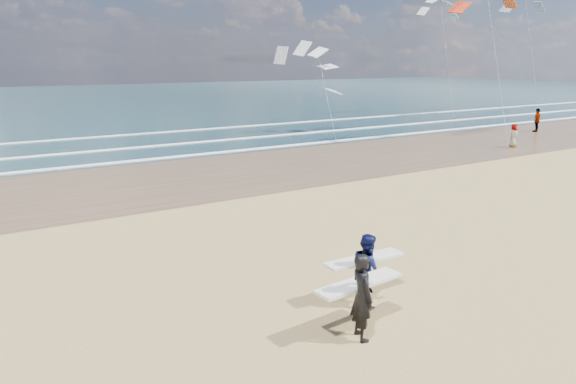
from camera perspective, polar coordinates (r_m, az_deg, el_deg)
wet_sand_strip at (r=37.29m, az=14.84°, el=4.96°), size 220.00×12.00×0.01m
ocean at (r=84.05m, az=-12.85°, el=10.16°), size 220.00×100.00×0.02m
foam_breakers at (r=44.81m, az=5.54°, el=6.97°), size 220.00×11.70×0.05m
surfer_near at (r=11.32m, az=8.20°, el=-11.27°), size 2.24×1.10×1.95m
surfer_far at (r=12.89m, az=8.79°, el=-8.39°), size 2.21×1.17×1.81m
beachgoer_0 at (r=38.71m, az=23.78°, el=5.77°), size 0.91×0.72×1.63m
beachgoer_1 at (r=47.84m, az=25.93°, el=7.19°), size 1.23×0.77×1.96m
kite_0 at (r=39.38m, az=21.90°, el=15.25°), size 6.18×4.78×12.60m
kite_1 at (r=41.21m, az=3.90°, el=12.67°), size 6.77×4.85×7.74m
kite_2 at (r=59.56m, az=25.33°, el=15.07°), size 6.20×4.78×14.03m
kite_5 at (r=59.18m, az=17.11°, el=15.19°), size 5.53×4.71×13.36m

